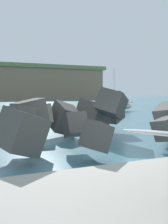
% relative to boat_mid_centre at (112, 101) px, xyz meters
% --- Properties ---
extents(ground_plane, '(400.00, 400.00, 0.00)m').
position_rel_boat_mid_centre_xyz_m(ground_plane, '(-21.88, -36.46, -0.55)').
color(ground_plane, '#42707F').
extents(breakwater_jetty, '(32.51, 7.30, 2.31)m').
position_rel_boat_mid_centre_xyz_m(breakwater_jetty, '(-19.60, -33.84, 0.50)').
color(breakwater_jetty, '#4C4944').
rests_on(breakwater_jetty, ground).
extents(boat_mid_centre, '(4.53, 6.68, 6.54)m').
position_rel_boat_mid_centre_xyz_m(boat_mid_centre, '(0.00, 0.00, 0.00)').
color(boat_mid_centre, white).
rests_on(boat_mid_centre, ground).
extents(boat_far_left, '(4.40, 5.72, 2.35)m').
position_rel_boat_mid_centre_xyz_m(boat_far_left, '(-9.24, -15.33, 0.20)').
color(boat_far_left, beige).
rests_on(boat_far_left, ground).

